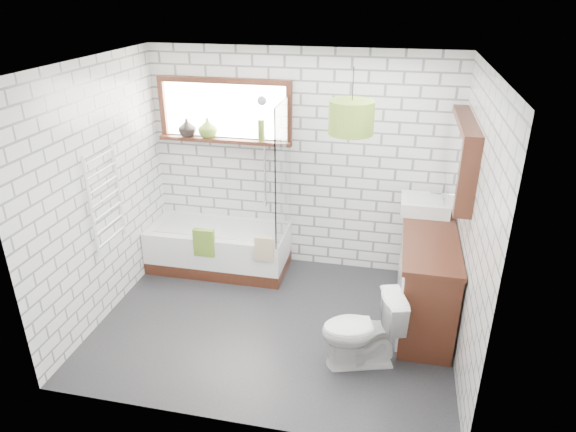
% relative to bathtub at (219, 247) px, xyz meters
% --- Properties ---
extents(floor, '(3.40, 2.60, 0.01)m').
position_rel_bathtub_xyz_m(floor, '(0.89, -0.95, -0.26)').
color(floor, black).
rests_on(floor, ground).
extents(ceiling, '(3.40, 2.60, 0.01)m').
position_rel_bathtub_xyz_m(ceiling, '(0.89, -0.95, 2.25)').
color(ceiling, white).
rests_on(ceiling, ground).
extents(wall_back, '(3.40, 0.01, 2.50)m').
position_rel_bathtub_xyz_m(wall_back, '(0.89, 0.36, 0.99)').
color(wall_back, white).
rests_on(wall_back, ground).
extents(wall_front, '(3.40, 0.01, 2.50)m').
position_rel_bathtub_xyz_m(wall_front, '(0.89, -2.25, 0.99)').
color(wall_front, white).
rests_on(wall_front, ground).
extents(wall_left, '(0.01, 2.60, 2.50)m').
position_rel_bathtub_xyz_m(wall_left, '(-0.81, -0.95, 0.99)').
color(wall_left, white).
rests_on(wall_left, ground).
extents(wall_right, '(0.01, 2.60, 2.50)m').
position_rel_bathtub_xyz_m(wall_right, '(2.60, -0.95, 0.99)').
color(wall_right, white).
rests_on(wall_right, ground).
extents(window, '(1.52, 0.16, 0.68)m').
position_rel_bathtub_xyz_m(window, '(0.04, 0.31, 1.54)').
color(window, black).
rests_on(window, wall_back).
extents(towel_radiator, '(0.06, 0.52, 1.00)m').
position_rel_bathtub_xyz_m(towel_radiator, '(-0.77, -0.95, 0.94)').
color(towel_radiator, white).
rests_on(towel_radiator, wall_left).
extents(mirror_cabinet, '(0.16, 1.20, 0.70)m').
position_rel_bathtub_xyz_m(mirror_cabinet, '(2.51, -0.35, 1.39)').
color(mirror_cabinet, black).
rests_on(mirror_cabinet, wall_right).
extents(shower_riser, '(0.02, 0.02, 1.30)m').
position_rel_bathtub_xyz_m(shower_riser, '(0.49, 0.31, 1.09)').
color(shower_riser, silver).
rests_on(shower_riser, wall_back).
extents(bathtub, '(1.59, 0.70, 0.52)m').
position_rel_bathtub_xyz_m(bathtub, '(0.00, 0.00, 0.00)').
color(bathtub, white).
rests_on(bathtub, floor).
extents(shower_screen, '(0.02, 0.72, 1.50)m').
position_rel_bathtub_xyz_m(shower_screen, '(0.78, 0.00, 1.01)').
color(shower_screen, white).
rests_on(shower_screen, bathtub).
extents(towel_green, '(0.23, 0.06, 0.32)m').
position_rel_bathtub_xyz_m(towel_green, '(-0.04, -0.35, 0.24)').
color(towel_green, '#5A7B25').
rests_on(towel_green, bathtub).
extents(towel_beige, '(0.21, 0.05, 0.27)m').
position_rel_bathtub_xyz_m(towel_beige, '(0.65, -0.35, 0.24)').
color(towel_beige, tan).
rests_on(towel_beige, bathtub).
extents(vanity, '(0.52, 1.61, 0.92)m').
position_rel_bathtub_xyz_m(vanity, '(2.33, -0.46, 0.20)').
color(vanity, black).
rests_on(vanity, floor).
extents(basin, '(0.49, 0.43, 0.14)m').
position_rel_bathtub_xyz_m(basin, '(2.27, 0.04, 0.73)').
color(basin, white).
rests_on(basin, vanity).
extents(tap, '(0.04, 0.04, 0.17)m').
position_rel_bathtub_xyz_m(tap, '(2.43, 0.04, 0.80)').
color(tap, silver).
rests_on(tap, vanity).
extents(toilet, '(0.58, 0.78, 0.70)m').
position_rel_bathtub_xyz_m(toilet, '(1.77, -1.36, 0.09)').
color(toilet, white).
rests_on(toilet, floor).
extents(vase_olive, '(0.22, 0.22, 0.22)m').
position_rel_bathtub_xyz_m(vase_olive, '(-0.15, 0.28, 1.33)').
color(vase_olive, olive).
rests_on(vase_olive, window).
extents(vase_dark, '(0.23, 0.23, 0.20)m').
position_rel_bathtub_xyz_m(vase_dark, '(-0.40, 0.28, 1.32)').
color(vase_dark, black).
rests_on(vase_dark, window).
extents(bottle, '(0.08, 0.08, 0.23)m').
position_rel_bathtub_xyz_m(bottle, '(0.47, 0.28, 1.34)').
color(bottle, olive).
rests_on(bottle, window).
extents(pendant, '(0.37, 0.37, 0.27)m').
position_rel_bathtub_xyz_m(pendant, '(1.55, -0.93, 1.84)').
color(pendant, '#5A7B25').
rests_on(pendant, ceiling).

